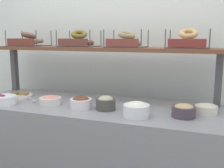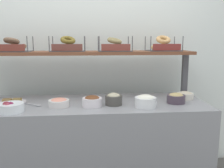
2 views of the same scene
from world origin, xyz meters
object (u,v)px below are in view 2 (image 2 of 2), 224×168
bagel_basket_everything (114,47)px  bowl_beet_salad (10,107)px  bowl_tuna_salad (114,99)px  bowl_chocolate_spread (92,101)px  serving_plate_white (12,102)px  bowl_potato_salad (185,95)px  bowl_lox_spread (59,102)px  bowl_hummus (176,98)px  bagel_basket_cinnamon_raisin (68,46)px  serving_spoon_near_plate (35,105)px  bagel_basket_poppy (12,47)px  bowl_cream_cheese (146,101)px  bagel_basket_plain (163,46)px

bagel_basket_everything → bowl_beet_salad: bearing=-149.9°
bowl_tuna_salad → bowl_chocolate_spread: bearing=-169.8°
bowl_beet_salad → serving_plate_white: size_ratio=0.83×
bowl_potato_salad → bowl_lox_spread: bearing=-171.7°
bowl_hummus → bagel_basket_cinnamon_raisin: 1.09m
bowl_tuna_salad → bowl_potato_salad: (0.68, 0.15, -0.02)m
serving_plate_white → serving_spoon_near_plate: size_ratio=1.47×
bowl_chocolate_spread → bagel_basket_cinnamon_raisin: bagel_basket_cinnamon_raisin is taller
bowl_beet_salad → bagel_basket_poppy: size_ratio=0.56×
bowl_chocolate_spread → bagel_basket_everything: 0.61m
bagel_basket_cinnamon_raisin → serving_plate_white: bearing=-153.2°
bowl_potato_salad → bagel_basket_cinnamon_raisin: bagel_basket_cinnamon_raisin is taller
bowl_cream_cheese → bowl_lox_spread: bowl_cream_cheese is taller
serving_spoon_near_plate → bagel_basket_cinnamon_raisin: size_ratio=0.49×
bowl_lox_spread → bowl_potato_salad: 1.14m
bowl_potato_salad → bagel_basket_cinnamon_raisin: bearing=168.2°
bagel_basket_everything → bagel_basket_cinnamon_raisin: bearing=176.7°
bowl_hummus → bowl_potato_salad: 0.19m
bowl_potato_salad → bagel_basket_poppy: (-1.58, 0.20, 0.44)m
bowl_potato_salad → serving_plate_white: 1.54m
bowl_cream_cheese → bowl_potato_salad: bearing=29.1°
bowl_chocolate_spread → serving_plate_white: bearing=166.2°
bowl_lox_spread → bagel_basket_poppy: 0.73m
bowl_hummus → bowl_cream_cheese: bearing=-160.6°
bowl_lox_spread → bowl_beet_salad: bowl_beet_salad is taller
bowl_potato_salad → bowl_chocolate_spread: (-0.86, -0.18, 0.01)m
bowl_cream_cheese → serving_plate_white: bearing=168.6°
bowl_beet_salad → bowl_chocolate_spread: 0.62m
bagel_basket_poppy → bagel_basket_plain: bearing=0.8°
bagel_basket_poppy → bagel_basket_plain: size_ratio=1.08×
bowl_lox_spread → serving_plate_white: 0.44m
serving_plate_white → bagel_basket_cinnamon_raisin: (0.47, 0.24, 0.47)m
bowl_lox_spread → bagel_basket_plain: bearing=21.6°
bowl_hummus → serving_plate_white: (-1.41, 0.12, -0.03)m
bowl_chocolate_spread → bagel_basket_poppy: (-0.72, 0.38, 0.43)m
bowl_tuna_salad → bowl_potato_salad: bowl_tuna_salad is taller
bowl_lox_spread → bagel_basket_everything: (0.49, 0.36, 0.44)m
serving_plate_white → bagel_basket_cinnamon_raisin: size_ratio=0.72×
bowl_lox_spread → serving_plate_white: (-0.42, 0.15, -0.02)m
bowl_hummus → bagel_basket_everything: bagel_basket_everything is taller
bowl_lox_spread → bagel_basket_cinnamon_raisin: bearing=82.2°
bowl_cream_cheese → bowl_potato_salad: size_ratio=1.15×
bowl_hummus → bowl_potato_salad: bowl_hummus is taller
bowl_hummus → bowl_potato_salad: bearing=44.9°
bowl_chocolate_spread → bowl_tuna_salad: bearing=10.2°
bowl_beet_salad → bowl_potato_salad: size_ratio=1.27×
bowl_hummus → bagel_basket_everything: bearing=146.2°
bagel_basket_plain → bowl_beet_salad: bearing=-159.0°
bowl_cream_cheese → bagel_basket_plain: (0.27, 0.45, 0.43)m
bowl_beet_salad → bowl_potato_salad: (1.47, 0.29, -0.00)m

